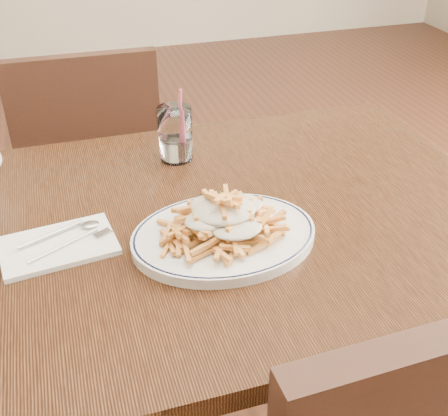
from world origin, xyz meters
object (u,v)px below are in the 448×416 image
object	(u,v)px
table	(202,251)
loaded_fries	(224,216)
chair_far	(92,167)
water_glass	(176,137)
fries_plate	(224,236)

from	to	relation	value
table	loaded_fries	world-z (taller)	loaded_fries
table	chair_far	world-z (taller)	chair_far
table	water_glass	xyz separation A→B (m)	(0.01, 0.24, 0.13)
chair_far	table	bearing A→B (deg)	-77.94
water_glass	chair_far	bearing A→B (deg)	109.02
chair_far	fries_plate	distance (m)	0.87
table	loaded_fries	size ratio (longest dim) A/B	5.66
table	loaded_fries	bearing A→B (deg)	-76.93
chair_far	fries_plate	bearing A→B (deg)	-77.84
fries_plate	loaded_fries	xyz separation A→B (m)	(-0.00, 0.00, 0.04)
chair_far	fries_plate	world-z (taller)	chair_far
table	loaded_fries	xyz separation A→B (m)	(0.02, -0.08, 0.13)
chair_far	loaded_fries	xyz separation A→B (m)	(0.18, -0.81, 0.30)
loaded_fries	water_glass	size ratio (longest dim) A/B	1.30
table	fries_plate	xyz separation A→B (m)	(0.02, -0.08, 0.09)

